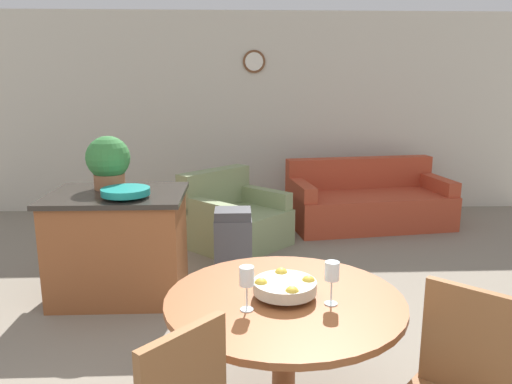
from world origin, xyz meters
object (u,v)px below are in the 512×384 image
dining_table (284,328)px  teal_bowl (126,192)px  fruit_bowl (285,286)px  potted_plant (108,161)px  couch (368,203)px  wine_glass_left (247,278)px  armchair (233,221)px  kitchen_island (120,244)px  trash_bin (233,246)px  wine_glass_right (332,273)px

dining_table → teal_bowl: 1.94m
fruit_bowl → teal_bowl: size_ratio=0.83×
potted_plant → couch: 3.41m
wine_glass_left → armchair: 3.20m
potted_plant → armchair: bearing=46.2°
fruit_bowl → teal_bowl: bearing=125.6°
dining_table → fruit_bowl: bearing=-4.7°
wine_glass_left → kitchen_island: wine_glass_left is taller
kitchen_island → trash_bin: 0.99m
kitchen_island → fruit_bowl: bearing=-54.8°
dining_table → teal_bowl: bearing=125.6°
potted_plant → couch: size_ratio=0.22×
wine_glass_right → trash_bin: (-0.49, 2.05, -0.56)m
kitchen_island → wine_glass_right: bearing=-51.7°
wine_glass_right → potted_plant: bearing=127.6°
armchair → dining_table: bearing=-130.0°
wine_glass_left → trash_bin: bearing=92.1°
wine_glass_right → teal_bowl: teal_bowl is taller
potted_plant → couch: potted_plant is taller
potted_plant → teal_bowl: bearing=-59.7°
trash_bin → wine_glass_left: bearing=-87.9°
teal_bowl → armchair: teal_bowl is taller
teal_bowl → trash_bin: teal_bowl is taller
fruit_bowl → armchair: 3.06m
wine_glass_left → kitchen_island: (-1.03, 1.87, -0.45)m
wine_glass_left → potted_plant: (-1.13, 2.05, 0.23)m
wine_glass_left → wine_glass_right: size_ratio=1.00×
teal_bowl → kitchen_island: bearing=121.9°
dining_table → armchair: (-0.27, 3.01, -0.29)m
wine_glass_right → kitchen_island: size_ratio=0.20×
teal_bowl → wine_glass_left: bearing=-61.4°
wine_glass_right → dining_table: bearing=158.4°
wine_glass_left → teal_bowl: bearing=118.6°
fruit_bowl → armchair: size_ratio=0.24×
teal_bowl → potted_plant: size_ratio=0.85×
fruit_bowl → armchair: (-0.27, 3.01, -0.51)m
teal_bowl → potted_plant: (-0.21, 0.36, 0.19)m
kitchen_island → armchair: bearing=53.1°
wine_glass_left → trash_bin: size_ratio=0.32×
teal_bowl → couch: teal_bowl is taller
armchair → potted_plant: bearing=-179.0°
wine_glass_right → trash_bin: bearing=103.3°
wine_glass_left → armchair: bearing=91.5°
kitchen_island → teal_bowl: (0.12, -0.19, 0.49)m
kitchen_island → teal_bowl: teal_bowl is taller
wine_glass_left → wine_glass_right: (0.41, 0.05, 0.00)m
armchair → trash_bin: bearing=-135.0°
fruit_bowl → trash_bin: fruit_bowl is taller
wine_glass_left → couch: (1.62, 3.88, -0.61)m
dining_table → couch: (1.42, 3.75, -0.28)m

